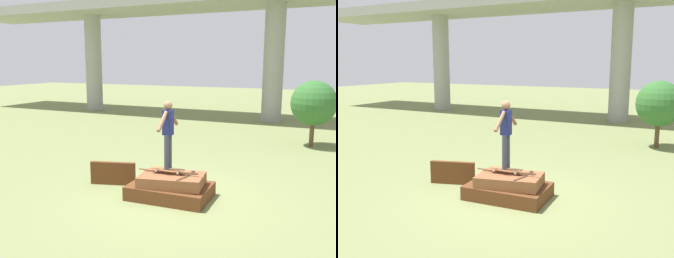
# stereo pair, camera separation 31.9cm
# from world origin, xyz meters

# --- Properties ---
(ground_plane) EXTENTS (80.00, 80.00, 0.00)m
(ground_plane) POSITION_xyz_m (0.00, 0.00, 0.00)
(ground_plane) COLOR olive
(scrap_pile) EXTENTS (2.01, 1.39, 0.65)m
(scrap_pile) POSITION_xyz_m (0.02, -0.02, 0.27)
(scrap_pile) COLOR #5B3319
(scrap_pile) RESTS_ON ground_plane
(scrap_plank_loose) EXTENTS (1.21, 0.48, 0.62)m
(scrap_plank_loose) POSITION_xyz_m (-1.83, 0.25, 0.31)
(scrap_plank_loose) COLOR #5B3319
(scrap_plank_loose) RESTS_ON ground_plane
(skateboard) EXTENTS (0.82, 0.22, 0.09)m
(skateboard) POSITION_xyz_m (-0.05, -0.02, 0.72)
(skateboard) COLOR brown
(skateboard) RESTS_ON scrap_pile
(skater) EXTENTS (0.23, 1.16, 1.64)m
(skater) POSITION_xyz_m (-0.05, -0.02, 1.69)
(skater) COLOR #383D4C
(skater) RESTS_ON skateboard
(highway_overpass) EXTENTS (44.00, 4.79, 7.01)m
(highway_overpass) POSITION_xyz_m (0.00, 13.46, 6.17)
(highway_overpass) COLOR #9E9E99
(highway_overpass) RESTS_ON ground_plane
(tree_behind_left) EXTENTS (1.74, 1.74, 2.59)m
(tree_behind_left) POSITION_xyz_m (2.62, 7.53, 1.71)
(tree_behind_left) COLOR brown
(tree_behind_left) RESTS_ON ground_plane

